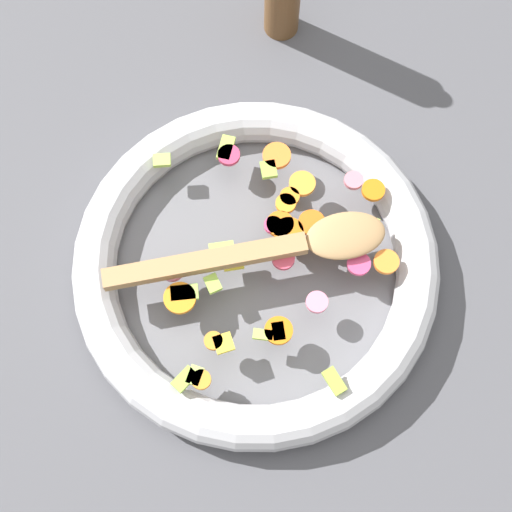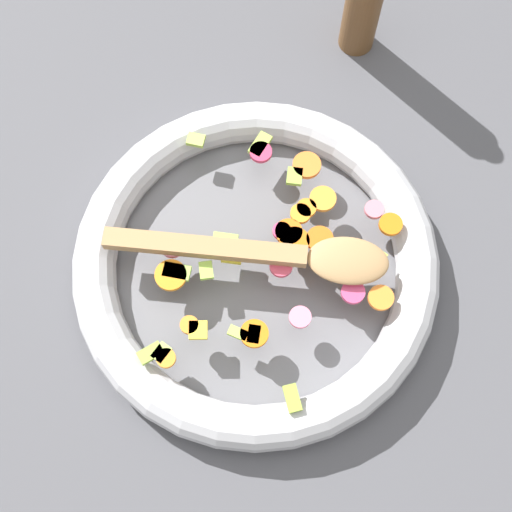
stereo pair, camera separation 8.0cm
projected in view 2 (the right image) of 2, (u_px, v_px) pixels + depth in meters
name	position (u px, v px, depth m)	size (l,w,h in m)	color
ground_plane	(256.00, 270.00, 0.84)	(4.00, 4.00, 0.00)	#4C4C51
skillet	(256.00, 264.00, 0.82)	(0.42, 0.42, 0.05)	slate
chopped_vegetables	(272.00, 252.00, 0.79)	(0.32, 0.32, 0.01)	orange
wooden_spoon	(277.00, 254.00, 0.78)	(0.23, 0.27, 0.01)	#A87F51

